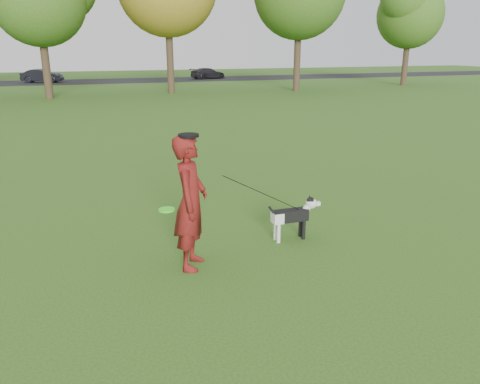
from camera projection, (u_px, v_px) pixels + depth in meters
name	position (u px, v px, depth m)	size (l,w,h in m)	color
ground	(242.00, 242.00, 7.92)	(120.00, 120.00, 0.00)	#285116
road	(102.00, 81.00, 43.99)	(120.00, 7.00, 0.02)	black
man	(191.00, 203.00, 6.77)	(0.73, 0.48, 2.00)	#5A0C12
dog	(294.00, 214.00, 7.92)	(0.98, 0.20, 0.74)	black
car_mid	(42.00, 76.00, 42.21)	(1.24, 3.56, 1.17)	black
car_right	(208.00, 73.00, 47.07)	(1.48, 3.64, 1.06)	black
man_held_items	(265.00, 194.00, 7.34)	(2.51, 0.66, 1.51)	#3CFF20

